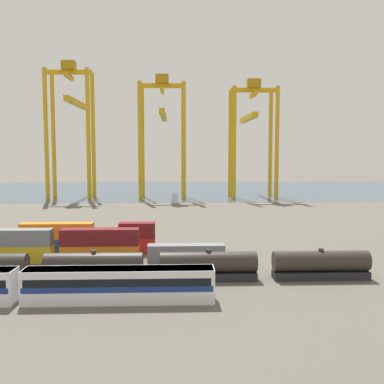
% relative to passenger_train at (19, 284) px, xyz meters
% --- Properties ---
extents(ground_plane, '(420.00, 420.00, 0.00)m').
position_rel_passenger_train_xyz_m(ground_plane, '(5.13, 60.29, -2.14)').
color(ground_plane, '#5B564C').
extents(harbour_water, '(400.00, 110.00, 0.01)m').
position_rel_passenger_train_xyz_m(harbour_water, '(5.13, 153.66, -2.14)').
color(harbour_water, '#384C60').
rests_on(harbour_water, ground_plane).
extents(passenger_train, '(44.23, 3.14, 3.90)m').
position_rel_passenger_train_xyz_m(passenger_train, '(0.00, 0.00, 0.00)').
color(passenger_train, silver).
rests_on(passenger_train, ground_plane).
extents(freight_tank_row, '(73.65, 2.72, 4.18)m').
position_rel_passenger_train_xyz_m(freight_tank_row, '(6.89, 8.23, -0.20)').
color(freight_tank_row, '#232326').
rests_on(freight_tank_row, ground_plane).
extents(shipping_container_3, '(12.10, 2.44, 2.60)m').
position_rel_passenger_train_xyz_m(shipping_container_3, '(-7.56, 18.84, -0.84)').
color(shipping_container_3, gold).
rests_on(shipping_container_3, ground_plane).
extents(shipping_container_4, '(12.10, 2.44, 2.60)m').
position_rel_passenger_train_xyz_m(shipping_container_4, '(-7.56, 18.84, 1.76)').
color(shipping_container_4, slate).
rests_on(shipping_container_4, shipping_container_3).
extents(shipping_container_5, '(12.10, 2.44, 2.60)m').
position_rel_passenger_train_xyz_m(shipping_container_5, '(5.90, 18.84, -0.84)').
color(shipping_container_5, orange).
rests_on(shipping_container_5, ground_plane).
extents(shipping_container_6, '(12.10, 2.44, 2.60)m').
position_rel_passenger_train_xyz_m(shipping_container_6, '(5.90, 18.84, 1.76)').
color(shipping_container_6, maroon).
rests_on(shipping_container_6, shipping_container_5).
extents(shipping_container_7, '(12.10, 2.44, 2.60)m').
position_rel_passenger_train_xyz_m(shipping_container_7, '(19.35, 18.84, -0.84)').
color(shipping_container_7, slate).
rests_on(shipping_container_7, ground_plane).
extents(shipping_container_10, '(12.10, 2.44, 2.60)m').
position_rel_passenger_train_xyz_m(shipping_container_10, '(-2.29, 24.73, -0.84)').
color(shipping_container_10, '#1C4299').
rests_on(shipping_container_10, ground_plane).
extents(shipping_container_11, '(12.10, 2.44, 2.60)m').
position_rel_passenger_train_xyz_m(shipping_container_11, '(-2.29, 24.73, 1.76)').
color(shipping_container_11, orange).
rests_on(shipping_container_11, shipping_container_10).
extents(shipping_container_12, '(6.04, 2.44, 2.60)m').
position_rel_passenger_train_xyz_m(shipping_container_12, '(11.15, 24.73, -0.84)').
color(shipping_container_12, '#AD211C').
rests_on(shipping_container_12, ground_plane).
extents(shipping_container_13, '(6.04, 2.44, 2.60)m').
position_rel_passenger_train_xyz_m(shipping_container_13, '(11.15, 24.73, 1.76)').
color(shipping_container_13, maroon).
rests_on(shipping_container_13, shipping_container_12).
extents(gantry_crane_west, '(16.58, 35.52, 50.16)m').
position_rel_passenger_train_xyz_m(gantry_crane_west, '(-21.11, 118.20, 28.01)').
color(gantry_crane_west, gold).
rests_on(gantry_crane_west, ground_plane).
extents(gantry_crane_central, '(17.30, 41.20, 45.52)m').
position_rel_passenger_train_xyz_m(gantry_crane_central, '(12.77, 119.18, 25.47)').
color(gantry_crane_central, gold).
rests_on(gantry_crane_central, ground_plane).
extents(gantry_crane_east, '(17.24, 35.01, 44.08)m').
position_rel_passenger_train_xyz_m(gantry_crane_east, '(46.65, 118.20, 24.47)').
color(gantry_crane_east, gold).
rests_on(gantry_crane_east, ground_plane).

